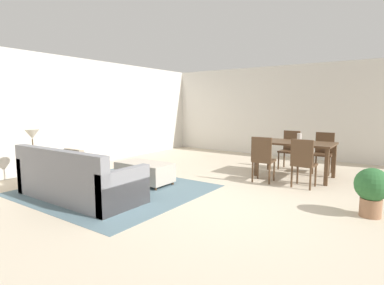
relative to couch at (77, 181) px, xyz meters
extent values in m
plane|color=beige|center=(2.10, 1.14, -0.29)|extent=(10.80, 10.80, 0.00)
cube|color=silver|center=(2.10, 6.14, 1.06)|extent=(9.00, 0.12, 2.70)
cube|color=silver|center=(-2.40, 1.64, 1.06)|extent=(0.12, 11.00, 2.70)
cube|color=slate|center=(0.12, 0.70, -0.29)|extent=(3.00, 2.80, 0.01)
cube|color=gray|center=(0.00, 0.05, -0.08)|extent=(2.27, 0.94, 0.42)
cube|color=gray|center=(0.00, -0.34, 0.35)|extent=(2.27, 0.16, 0.44)
cube|color=gray|center=(-1.06, 0.05, 0.02)|extent=(0.14, 0.94, 0.62)
cube|color=gray|center=(1.07, 0.05, 0.02)|extent=(0.14, 0.94, 0.62)
cube|color=tan|center=(-0.59, -0.07, 0.32)|extent=(0.38, 0.10, 0.38)
cube|color=tan|center=(0.00, -0.05, 0.34)|extent=(0.41, 0.13, 0.42)
cube|color=gray|center=(0.60, -0.09, 0.30)|extent=(0.34, 0.09, 0.34)
cube|color=#B7AD9E|center=(0.24, 1.34, -0.05)|extent=(1.11, 0.59, 0.36)
cylinder|color=#513823|center=(-0.26, 1.59, -0.26)|extent=(0.05, 0.05, 0.06)
cylinder|color=#513823|center=(0.74, 1.59, -0.26)|extent=(0.05, 0.05, 0.06)
cylinder|color=#513823|center=(-0.26, 1.10, -0.26)|extent=(0.05, 0.05, 0.06)
cylinder|color=#513823|center=(0.74, 1.10, -0.26)|extent=(0.05, 0.05, 0.06)
cube|color=brown|center=(-1.43, 0.05, 0.25)|extent=(0.40, 0.40, 0.03)
cylinder|color=brown|center=(-1.60, 0.22, -0.03)|extent=(0.04, 0.04, 0.53)
cylinder|color=brown|center=(-1.26, 0.22, -0.03)|extent=(0.04, 0.04, 0.53)
cylinder|color=brown|center=(-1.60, -0.12, -0.03)|extent=(0.04, 0.04, 0.53)
cylinder|color=brown|center=(-1.26, -0.12, -0.03)|extent=(0.04, 0.04, 0.53)
cylinder|color=brown|center=(-1.43, 0.05, 0.28)|extent=(0.16, 0.16, 0.02)
cylinder|color=brown|center=(-1.43, 0.05, 0.45)|extent=(0.02, 0.02, 0.32)
cone|color=beige|center=(-1.43, 0.05, 0.70)|extent=(0.26, 0.26, 0.18)
cube|color=#513823|center=(2.50, 3.61, 0.45)|extent=(1.55, 0.90, 0.04)
cube|color=#513823|center=(1.79, 4.00, 0.07)|extent=(0.07, 0.07, 0.72)
cube|color=#513823|center=(3.21, 4.00, 0.07)|extent=(0.07, 0.07, 0.72)
cube|color=#513823|center=(1.79, 3.22, 0.07)|extent=(0.07, 0.07, 0.72)
cube|color=#513823|center=(3.21, 3.22, 0.07)|extent=(0.07, 0.07, 0.72)
cube|color=#513823|center=(2.10, 2.84, 0.14)|extent=(0.43, 0.43, 0.04)
cube|color=#513823|center=(2.11, 2.66, 0.40)|extent=(0.40, 0.07, 0.47)
cylinder|color=#513823|center=(1.92, 3.00, -0.08)|extent=(0.04, 0.04, 0.41)
cylinder|color=#513823|center=(2.26, 3.02, -0.08)|extent=(0.04, 0.04, 0.41)
cylinder|color=#513823|center=(1.94, 2.66, -0.08)|extent=(0.04, 0.04, 0.41)
cylinder|color=#513823|center=(2.28, 2.68, -0.08)|extent=(0.04, 0.04, 0.41)
cube|color=#513823|center=(2.88, 2.88, 0.14)|extent=(0.41, 0.41, 0.04)
cube|color=#513823|center=(2.88, 2.70, 0.40)|extent=(0.40, 0.05, 0.47)
cylinder|color=#513823|center=(2.72, 3.05, -0.08)|extent=(0.04, 0.04, 0.41)
cylinder|color=#513823|center=(3.06, 3.04, -0.08)|extent=(0.04, 0.04, 0.41)
cylinder|color=#513823|center=(2.71, 2.71, -0.08)|extent=(0.04, 0.04, 0.41)
cylinder|color=#513823|center=(3.05, 2.70, -0.08)|extent=(0.04, 0.04, 0.41)
cube|color=#513823|center=(2.14, 4.32, 0.14)|extent=(0.43, 0.43, 0.04)
cube|color=#513823|center=(2.15, 4.50, 0.40)|extent=(0.40, 0.07, 0.47)
cylinder|color=#513823|center=(2.29, 4.14, -0.08)|extent=(0.04, 0.04, 0.41)
cylinder|color=#513823|center=(1.96, 4.16, -0.08)|extent=(0.04, 0.04, 0.41)
cylinder|color=#513823|center=(2.32, 4.47, -0.08)|extent=(0.04, 0.04, 0.41)
cylinder|color=#513823|center=(1.98, 4.50, -0.08)|extent=(0.04, 0.04, 0.41)
cube|color=#513823|center=(2.92, 4.30, 0.14)|extent=(0.41, 0.41, 0.04)
cube|color=#513823|center=(2.91, 4.48, 0.40)|extent=(0.40, 0.05, 0.47)
cylinder|color=#513823|center=(3.09, 4.13, -0.08)|extent=(0.04, 0.04, 0.41)
cylinder|color=#513823|center=(2.75, 4.12, -0.08)|extent=(0.04, 0.04, 0.41)
cylinder|color=#513823|center=(3.08, 4.47, -0.08)|extent=(0.04, 0.04, 0.41)
cylinder|color=#513823|center=(2.74, 4.46, -0.08)|extent=(0.04, 0.04, 0.41)
cylinder|color=silver|center=(2.59, 3.56, 0.57)|extent=(0.09, 0.09, 0.19)
cylinder|color=#996B4C|center=(4.07, 1.82, -0.16)|extent=(0.28, 0.28, 0.26)
sphere|color=#2D6633|center=(4.07, 1.82, 0.17)|extent=(0.46, 0.46, 0.46)
camera|label=1|loc=(4.36, -2.96, 1.25)|focal=28.54mm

